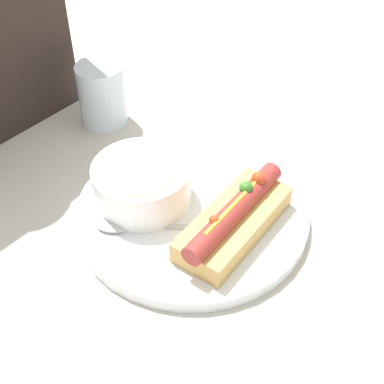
# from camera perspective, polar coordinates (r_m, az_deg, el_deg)

# --- Properties ---
(ground_plane) EXTENTS (4.00, 4.00, 0.00)m
(ground_plane) POSITION_cam_1_polar(r_m,az_deg,el_deg) (0.68, -0.00, -2.65)
(ground_plane) COLOR #BCB7AD
(dinner_plate) EXTENTS (0.29, 0.29, 0.02)m
(dinner_plate) POSITION_cam_1_polar(r_m,az_deg,el_deg) (0.68, -0.00, -2.16)
(dinner_plate) COLOR white
(dinner_plate) RESTS_ON ground_plane
(hot_dog) EXTENTS (0.18, 0.08, 0.06)m
(hot_dog) POSITION_cam_1_polar(r_m,az_deg,el_deg) (0.63, 4.42, -3.01)
(hot_dog) COLOR tan
(hot_dog) RESTS_ON dinner_plate
(soup_bowl) EXTENTS (0.12, 0.12, 0.05)m
(soup_bowl) POSITION_cam_1_polar(r_m,az_deg,el_deg) (0.67, -5.38, 1.08)
(soup_bowl) COLOR white
(soup_bowl) RESTS_ON dinner_plate
(spoon) EXTENTS (0.12, 0.14, 0.01)m
(spoon) POSITION_cam_1_polar(r_m,az_deg,el_deg) (0.65, -6.77, -3.49)
(spoon) COLOR #B7B7BC
(spoon) RESTS_ON dinner_plate
(drinking_glass) EXTENTS (0.07, 0.07, 0.10)m
(drinking_glass) POSITION_cam_1_polar(r_m,az_deg,el_deg) (0.83, -9.56, 10.25)
(drinking_glass) COLOR silver
(drinking_glass) RESTS_ON ground_plane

